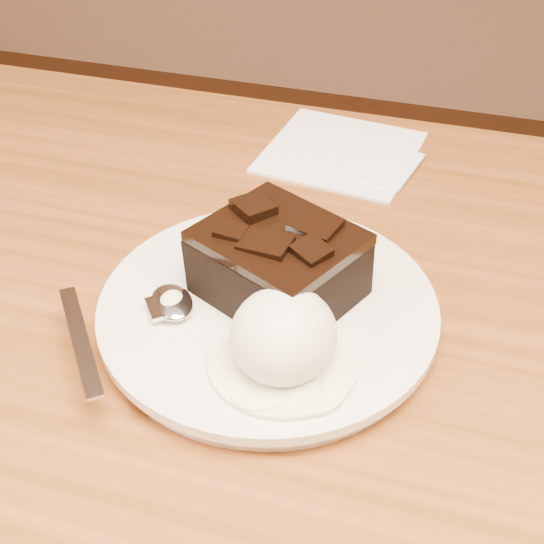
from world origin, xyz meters
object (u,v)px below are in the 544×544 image
(plate, at_px, (268,313))
(spoon, at_px, (172,304))
(ice_cream_scoop, at_px, (284,335))
(napkin, at_px, (341,151))
(brownie, at_px, (278,267))

(plate, relative_size, spoon, 1.49)
(plate, xyz_separation_m, ice_cream_scoop, (0.03, -0.05, 0.03))
(ice_cream_scoop, relative_size, napkin, 0.51)
(brownie, distance_m, spoon, 0.08)
(plate, distance_m, spoon, 0.07)
(brownie, xyz_separation_m, napkin, (-0.01, 0.24, -0.04))
(ice_cream_scoop, bearing_deg, spoon, 162.95)
(spoon, distance_m, napkin, 0.29)
(plate, distance_m, brownie, 0.04)
(plate, bearing_deg, brownie, 72.13)
(spoon, bearing_deg, brownie, -7.80)
(ice_cream_scoop, xyz_separation_m, napkin, (-0.03, 0.31, -0.04))
(ice_cream_scoop, height_order, napkin, ice_cream_scoop)
(spoon, bearing_deg, napkin, 40.17)
(ice_cream_scoop, relative_size, spoon, 0.44)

